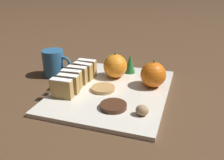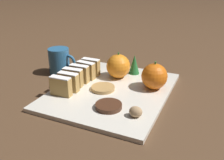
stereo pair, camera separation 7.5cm
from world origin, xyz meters
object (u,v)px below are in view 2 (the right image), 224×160
object	(u,v)px
orange_near	(118,66)
orange_far	(154,76)
walnut	(136,112)
chocolate_cookie	(109,106)
coffee_mug	(60,61)

from	to	relation	value
orange_near	orange_far	xyz separation A→B (m)	(0.13, -0.03, -0.00)
walnut	orange_near	bearing A→B (deg)	122.97
orange_far	chocolate_cookie	bearing A→B (deg)	-114.30
orange_near	walnut	world-z (taller)	orange_near
orange_near	chocolate_cookie	bearing A→B (deg)	-73.81
orange_far	coffee_mug	bearing A→B (deg)	178.93
orange_far	coffee_mug	distance (m)	0.35
walnut	orange_far	bearing A→B (deg)	91.29
orange_near	coffee_mug	bearing A→B (deg)	-172.68
walnut	chocolate_cookie	xyz separation A→B (m)	(-0.08, 0.01, -0.01)
walnut	coffee_mug	xyz separation A→B (m)	(-0.35, 0.18, 0.02)
orange_far	chocolate_cookie	world-z (taller)	orange_far
walnut	chocolate_cookie	world-z (taller)	walnut
orange_near	orange_far	distance (m)	0.14
chocolate_cookie	coffee_mug	world-z (taller)	coffee_mug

